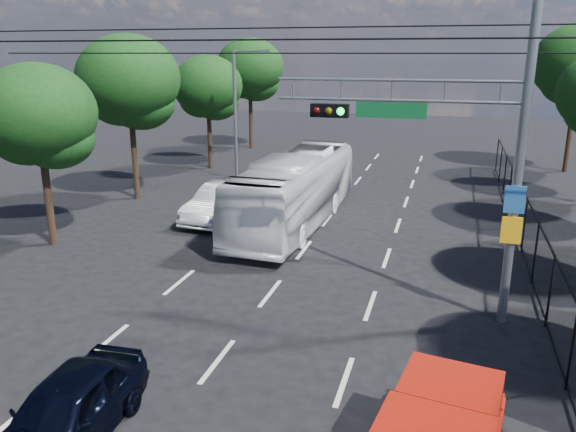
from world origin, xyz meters
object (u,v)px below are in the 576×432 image
at_px(signal_mast, 471,123).
at_px(navy_hatchback, 67,411).
at_px(white_bus, 295,190).
at_px(white_van, 221,202).

distance_m(signal_mast, navy_hatchback, 11.01).
bearing_deg(white_bus, white_van, -173.33).
height_order(signal_mast, white_van, signal_mast).
bearing_deg(signal_mast, navy_hatchback, -132.45).
relative_size(signal_mast, navy_hatchback, 2.42).
xyz_separation_m(signal_mast, white_van, (-9.68, 6.77, -4.47)).
bearing_deg(signal_mast, white_bus, 132.61).
height_order(white_bus, white_van, white_bus).
bearing_deg(navy_hatchback, signal_mast, 44.58).
distance_m(white_bus, white_van, 3.31).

